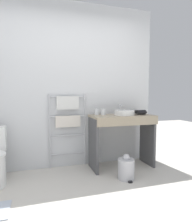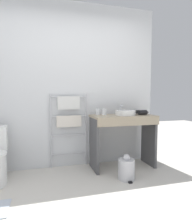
{
  "view_description": "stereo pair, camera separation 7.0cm",
  "coord_description": "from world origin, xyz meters",
  "px_view_note": "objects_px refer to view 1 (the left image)",
  "views": [
    {
      "loc": [
        -0.54,
        -1.66,
        1.17
      ],
      "look_at": [
        0.25,
        0.85,
        0.94
      ],
      "focal_mm": 32.0,
      "sensor_mm": 36.0,
      "label": 1
    },
    {
      "loc": [
        -0.48,
        -1.68,
        1.17
      ],
      "look_at": [
        0.25,
        0.85,
        0.94
      ],
      "focal_mm": 32.0,
      "sensor_mm": 36.0,
      "label": 2
    }
  ],
  "objects_px": {
    "cup_near_edge": "(103,112)",
    "trash_bin": "(126,168)",
    "cup_near_wall": "(97,112)",
    "sink_basin": "(124,113)",
    "hair_dryer": "(141,112)",
    "towel_radiator": "(68,117)"
  },
  "relations": [
    {
      "from": "towel_radiator",
      "to": "sink_basin",
      "type": "height_order",
      "value": "towel_radiator"
    },
    {
      "from": "sink_basin",
      "to": "hair_dryer",
      "type": "bearing_deg",
      "value": -3.0
    },
    {
      "from": "towel_radiator",
      "to": "hair_dryer",
      "type": "height_order",
      "value": "towel_radiator"
    },
    {
      "from": "towel_radiator",
      "to": "sink_basin",
      "type": "distance_m",
      "value": 0.91
    },
    {
      "from": "cup_near_wall",
      "to": "cup_near_edge",
      "type": "xyz_separation_m",
      "value": [
        0.1,
        -0.04,
        -0.0
      ]
    },
    {
      "from": "hair_dryer",
      "to": "cup_near_wall",
      "type": "bearing_deg",
      "value": 165.02
    },
    {
      "from": "sink_basin",
      "to": "cup_near_edge",
      "type": "relative_size",
      "value": 3.18
    },
    {
      "from": "sink_basin",
      "to": "cup_near_edge",
      "type": "xyz_separation_m",
      "value": [
        -0.31,
        0.13,
        0.01
      ]
    },
    {
      "from": "cup_near_wall",
      "to": "hair_dryer",
      "type": "height_order",
      "value": "cup_near_wall"
    },
    {
      "from": "towel_radiator",
      "to": "cup_near_wall",
      "type": "relative_size",
      "value": 11.35
    },
    {
      "from": "hair_dryer",
      "to": "sink_basin",
      "type": "bearing_deg",
      "value": 177.0
    },
    {
      "from": "towel_radiator",
      "to": "hair_dryer",
      "type": "relative_size",
      "value": 6.43
    },
    {
      "from": "cup_near_wall",
      "to": "cup_near_edge",
      "type": "relative_size",
      "value": 1.02
    },
    {
      "from": "sink_basin",
      "to": "cup_near_edge",
      "type": "height_order",
      "value": "cup_near_edge"
    },
    {
      "from": "cup_near_edge",
      "to": "trash_bin",
      "type": "height_order",
      "value": "cup_near_edge"
    },
    {
      "from": "cup_near_wall",
      "to": "hair_dryer",
      "type": "relative_size",
      "value": 0.57
    },
    {
      "from": "towel_radiator",
      "to": "trash_bin",
      "type": "relative_size",
      "value": 3.33
    },
    {
      "from": "trash_bin",
      "to": "towel_radiator",
      "type": "bearing_deg",
      "value": 134.11
    },
    {
      "from": "cup_near_edge",
      "to": "towel_radiator",
      "type": "bearing_deg",
      "value": 165.97
    },
    {
      "from": "towel_radiator",
      "to": "sink_basin",
      "type": "relative_size",
      "value": 3.66
    },
    {
      "from": "sink_basin",
      "to": "cup_near_wall",
      "type": "bearing_deg",
      "value": 157.06
    },
    {
      "from": "cup_near_edge",
      "to": "hair_dryer",
      "type": "xyz_separation_m",
      "value": [
        0.6,
        -0.14,
        -0.01
      ]
    }
  ]
}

